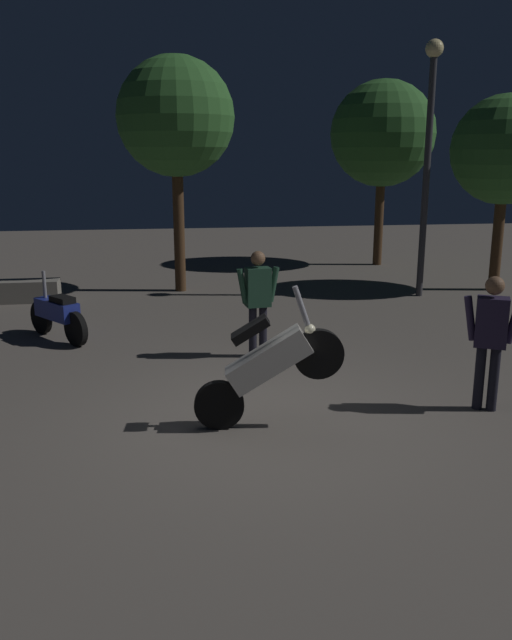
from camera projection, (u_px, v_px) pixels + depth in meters
name	position (u px, v px, depth m)	size (l,w,h in m)	color
ground_plane	(268.00, 420.00, 7.59)	(40.00, 40.00, 0.00)	#605951
motorcycle_white_foreground	(268.00, 365.00, 7.19)	(1.66, 0.39, 1.63)	black
motorcycle_blue_parked_left	(57.00, 314.00, 10.75)	(1.11, 1.37, 1.11)	black
person_rider_beside	(258.00, 295.00, 9.72)	(0.67, 0.28, 1.61)	black
person_bystander_far	(491.00, 332.00, 7.66)	(0.63, 0.38, 1.63)	black
streetlamp_far	(429.00, 139.00, 13.36)	(0.36, 0.36, 5.19)	#38383D
tree_left_bg	(506.00, 151.00, 14.05)	(2.34, 2.34, 4.24)	#4C331E
tree_center_bg	(176.00, 118.00, 13.78)	(2.50, 2.50, 4.99)	#4C331E
tree_right_bg	(383.00, 134.00, 17.26)	(2.77, 2.77, 4.88)	#4C331E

